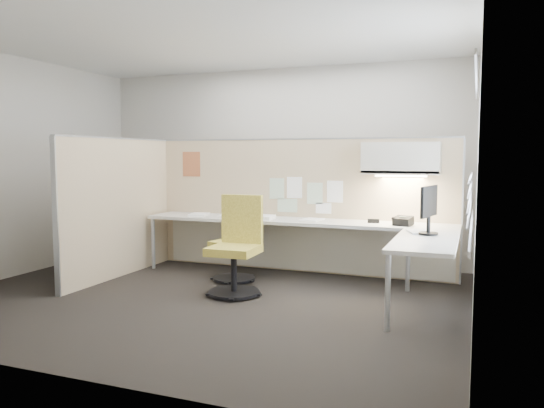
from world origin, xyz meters
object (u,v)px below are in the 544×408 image
at_px(phone, 403,221).
at_px(monitor, 429,207).
at_px(chair_right, 238,243).
at_px(desk, 316,233).
at_px(chair_left, 237,249).

bearing_deg(phone, monitor, -47.89).
bearing_deg(chair_right, monitor, 5.61).
distance_m(desk, phone, 1.05).
distance_m(monitor, phone, 0.77).
height_order(monitor, phone, monitor).
relative_size(desk, chair_right, 4.06).
xyz_separation_m(desk, chair_right, (-0.93, -0.29, -0.14)).
relative_size(chair_left, phone, 4.35).
relative_size(chair_left, chair_right, 1.10).
height_order(desk, phone, phone).
xyz_separation_m(chair_left, monitor, (2.02, 0.32, 0.51)).
distance_m(chair_left, monitor, 2.11).
bearing_deg(desk, phone, 3.93).
distance_m(chair_right, monitor, 2.38).
distance_m(chair_left, chair_right, 0.67).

